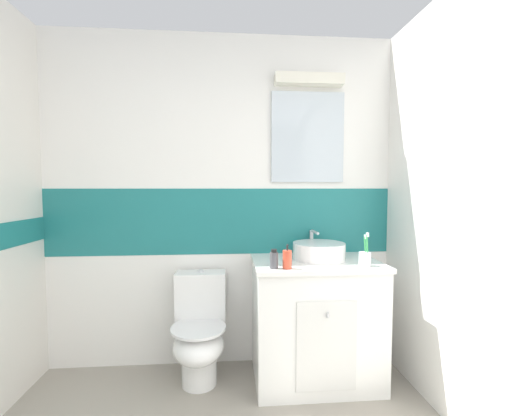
{
  "coord_description": "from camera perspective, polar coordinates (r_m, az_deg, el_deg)",
  "views": [
    {
      "loc": [
        0.05,
        -0.12,
        1.35
      ],
      "look_at": [
        0.22,
        1.95,
        1.23
      ],
      "focal_mm": 23.19,
      "sensor_mm": 36.0,
      "label": 1
    }
  ],
  "objects": [
    {
      "name": "sink_basin",
      "position": [
        2.41,
        10.78,
        -7.18
      ],
      "size": [
        0.37,
        0.41,
        0.19
      ],
      "color": "white",
      "rests_on": "vanity_cabinet"
    },
    {
      "name": "toothbrush_cup",
      "position": [
        2.28,
        18.29,
        -8.17
      ],
      "size": [
        0.08,
        0.08,
        0.22
      ],
      "color": "white",
      "rests_on": "vanity_cabinet"
    },
    {
      "name": "wall_back_tiled",
      "position": [
        2.57,
        -5.58,
        1.34
      ],
      "size": [
        3.2,
        0.2,
        2.5
      ],
      "color": "white",
      "rests_on": "ground_plane"
    },
    {
      "name": "toilet",
      "position": [
        2.49,
        -9.72,
        -20.31
      ],
      "size": [
        0.37,
        0.5,
        0.76
      ],
      "color": "white",
      "rests_on": "ground_plane"
    },
    {
      "name": "lotion_bottle_short",
      "position": [
        2.1,
        3.1,
        -8.87
      ],
      "size": [
        0.05,
        0.05,
        0.12
      ],
      "color": "#4C4C51",
      "rests_on": "vanity_cabinet"
    },
    {
      "name": "vanity_cabinet",
      "position": [
        2.49,
        10.13,
        -18.45
      ],
      "size": [
        0.87,
        0.59,
        0.85
      ],
      "color": "white",
      "rests_on": "ground_plane"
    },
    {
      "name": "soap_dispenser",
      "position": [
        2.1,
        5.4,
        -8.79
      ],
      "size": [
        0.06,
        0.06,
        0.16
      ],
      "color": "#D84C33",
      "rests_on": "vanity_cabinet"
    }
  ]
}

